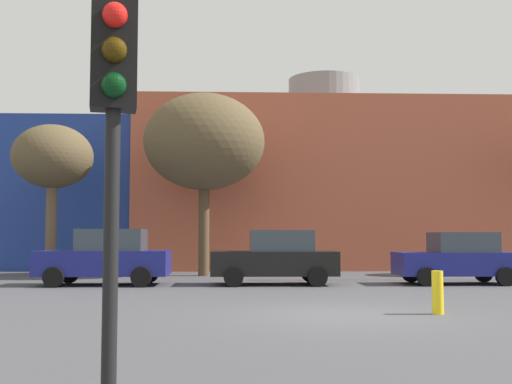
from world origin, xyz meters
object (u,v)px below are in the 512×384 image
at_px(parked_car_3, 458,258).
at_px(bare_tree_1, 53,158).
at_px(parked_car_2, 276,258).
at_px(traffic_light_near_left, 113,114).
at_px(parked_car_1, 106,257).
at_px(bare_tree_2, 204,143).
at_px(bollard_yellow_0, 438,292).

height_order(parked_car_3, bare_tree_1, bare_tree_1).
distance_m(parked_car_2, traffic_light_near_left, 16.56).
height_order(parked_car_1, bare_tree_1, bare_tree_1).
distance_m(parked_car_3, bare_tree_1, 16.50).
relative_size(parked_car_1, parked_car_2, 1.02).
bearing_deg(bare_tree_2, bare_tree_1, -177.34).
height_order(parked_car_2, parked_car_3, parked_car_2).
bearing_deg(bollard_yellow_0, parked_car_1, 136.96).
xyz_separation_m(parked_car_3, bare_tree_2, (-9.03, 4.90, 4.75)).
bearing_deg(parked_car_3, parked_car_2, 0.00).
height_order(parked_car_2, bollard_yellow_0, parked_car_2).
relative_size(parked_car_2, bare_tree_2, 0.55).
height_order(parked_car_3, bare_tree_2, bare_tree_2).
bearing_deg(traffic_light_near_left, parked_car_3, 140.44).
bearing_deg(bare_tree_1, bollard_yellow_0, -46.89).
xyz_separation_m(parked_car_1, bare_tree_1, (-3.23, 4.61, 3.95)).
xyz_separation_m(parked_car_1, bare_tree_2, (3.07, 4.90, 4.70)).
bearing_deg(parked_car_2, parked_car_1, 0.00).
bearing_deg(traffic_light_near_left, bare_tree_2, 169.42).
bearing_deg(parked_car_2, parked_car_3, -180.00).
bearing_deg(parked_car_1, traffic_light_near_left, 101.70).
xyz_separation_m(bare_tree_2, bollard_yellow_0, (5.60, -13.00, -5.18)).
bearing_deg(traffic_light_near_left, bare_tree_1, -173.89).
xyz_separation_m(parked_car_3, bare_tree_1, (-15.33, 4.61, 4.01)).
bearing_deg(bare_tree_2, traffic_light_near_left, -89.18).
relative_size(parked_car_1, traffic_light_near_left, 1.23).
height_order(parked_car_3, traffic_light_near_left, traffic_light_near_left).
bearing_deg(parked_car_3, traffic_light_near_left, 61.84).
bearing_deg(parked_car_1, bollard_yellow_0, 136.96).
xyz_separation_m(parked_car_2, bare_tree_1, (-9.00, 4.61, 3.98)).
distance_m(parked_car_2, bollard_yellow_0, 8.62).
distance_m(parked_car_2, parked_car_3, 6.32).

